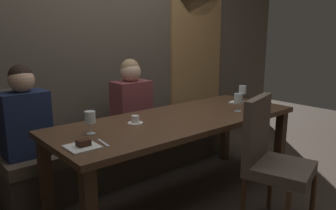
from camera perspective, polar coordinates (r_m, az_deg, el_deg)
The scene contains 15 objects.
ground at distance 3.04m, azimuth 1.87°, elevation -15.80°, with size 9.00×9.00×0.00m, color #382D26.
back_wall_tiled at distance 3.67m, azimuth -11.21°, elevation 13.18°, with size 6.00×0.12×3.00m, color brown.
arched_door at distance 4.44m, azimuth 4.99°, elevation 11.46°, with size 0.90×0.05×2.55m.
dining_table at distance 2.79m, azimuth 1.97°, elevation -3.93°, with size 2.20×0.84×0.74m.
banquette_bench at distance 3.45m, azimuth -6.02°, elevation -8.17°, with size 2.50×0.44×0.45m.
chair_near_side at distance 2.57m, azimuth 17.33°, elevation -8.20°, with size 0.54×0.54×0.98m.
diner_redhead at distance 2.87m, azimuth -23.67°, elevation -1.38°, with size 0.36×0.24×0.75m.
diner_bearded at distance 3.28m, azimuth -6.41°, elevation 1.14°, with size 0.36×0.24×0.74m.
wine_glass_far_right at distance 2.36m, azimuth -13.39°, elevation -2.28°, with size 0.08×0.08×0.16m.
wine_glass_end_right at distance 3.03m, azimuth 12.10°, elevation 1.01°, with size 0.08×0.08×0.16m.
wine_glass_far_left at distance 3.49m, azimuth 12.82°, elevation 2.55°, with size 0.08×0.08×0.16m.
espresso_cup at distance 2.59m, azimuth -5.71°, elevation -2.66°, with size 0.12×0.12×0.06m.
dessert_plate at distance 2.12m, azimuth -14.62°, elevation -6.79°, with size 0.19×0.19×0.05m.
fork_on_table at distance 2.17m, azimuth -11.17°, elevation -6.49°, with size 0.02×0.17×0.01m, color silver.
folded_napkin at distance 3.42m, azimuth 11.58°, elevation 0.49°, with size 0.11×0.10×0.01m, color silver.
Camera 1 is at (-1.81, -1.98, 1.44)m, focal length 35.07 mm.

